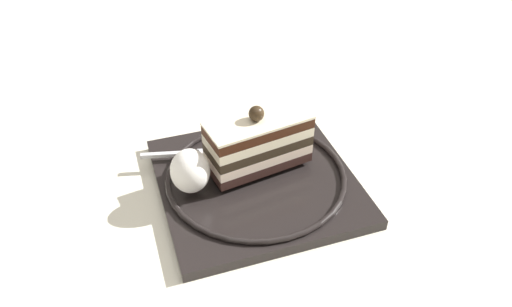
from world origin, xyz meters
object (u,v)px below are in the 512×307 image
(dessert_plate, at_px, (256,180))
(whipped_cream_dollop, at_px, (190,171))
(fork, at_px, (191,153))
(cake_slice, at_px, (258,142))

(dessert_plate, relative_size, whipped_cream_dollop, 4.48)
(whipped_cream_dollop, height_order, fork, whipped_cream_dollop)
(whipped_cream_dollop, relative_size, fork, 0.45)
(dessert_plate, bearing_deg, whipped_cream_dollop, -85.16)
(dessert_plate, height_order, whipped_cream_dollop, whipped_cream_dollop)
(dessert_plate, xyz_separation_m, cake_slice, (-0.02, 0.01, 0.04))
(fork, bearing_deg, whipped_cream_dollop, -9.09)
(dessert_plate, xyz_separation_m, fork, (-0.06, -0.07, 0.01))
(dessert_plate, distance_m, fork, 0.09)
(cake_slice, bearing_deg, fork, -117.17)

